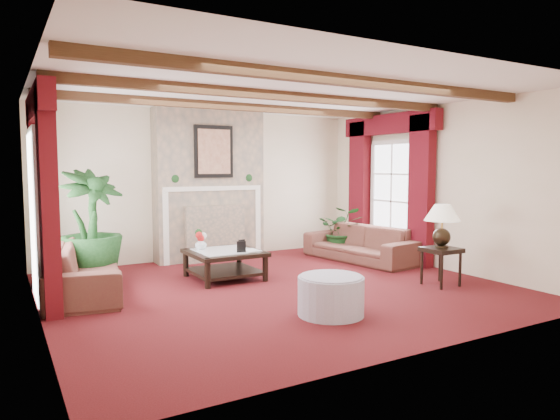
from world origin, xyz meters
TOP-DOWN VIEW (x-y plane):
  - floor at (0.00, 0.00)m, footprint 6.00×6.00m
  - ceiling at (0.00, 0.00)m, footprint 6.00×6.00m
  - back_wall at (0.00, 2.75)m, footprint 6.00×0.02m
  - left_wall at (-3.00, 0.00)m, footprint 0.02×5.50m
  - right_wall at (3.00, 0.00)m, footprint 0.02×5.50m
  - ceiling_beams at (0.00, 0.00)m, footprint 6.00×3.00m
  - fireplace at (0.00, 2.55)m, footprint 2.00×0.52m
  - french_door_left at (-2.97, 1.00)m, footprint 0.10×1.10m
  - french_door_right at (2.97, 1.00)m, footprint 0.10×1.10m
  - curtains_left at (-2.86, 1.00)m, footprint 0.20×2.40m
  - curtains_right at (2.86, 1.00)m, footprint 0.20×2.40m
  - sofa_left at (-2.37, 1.09)m, footprint 2.47×1.41m
  - sofa_right at (2.27, 1.05)m, footprint 2.32×1.26m
  - potted_palm at (-2.18, 1.80)m, footprint 2.14×2.33m
  - small_plant at (2.38, 1.74)m, footprint 1.76×1.76m
  - coffee_table at (-0.42, 0.92)m, footprint 1.04×1.04m
  - side_table at (2.09, -0.99)m, footprint 0.47×0.47m
  - ottoman at (-0.10, -1.38)m, footprint 0.76×0.76m
  - table_lamp at (2.09, -0.99)m, footprint 0.50×0.50m
  - flower_vase at (-0.69, 1.19)m, footprint 0.25×0.25m
  - book at (-0.21, 0.66)m, footprint 0.23×0.04m
  - photo_frame_a at (-0.28, 0.63)m, footprint 0.13×0.06m
  - photo_frame_b at (-0.09, 1.00)m, footprint 0.11×0.03m

SIDE VIEW (x-z plane):
  - floor at x=0.00m, z-range 0.00..0.00m
  - coffee_table at x=-0.42m, z-range 0.00..0.42m
  - ottoman at x=-0.10m, z-range 0.00..0.44m
  - side_table at x=2.09m, z-range 0.00..0.54m
  - small_plant at x=2.38m, z-range 0.00..0.73m
  - sofa_right at x=2.27m, z-range 0.00..0.83m
  - sofa_left at x=-2.37m, z-range 0.00..0.88m
  - potted_palm at x=-2.18m, z-range 0.00..0.93m
  - photo_frame_b at x=-0.09m, z-range 0.42..0.56m
  - photo_frame_a at x=-0.28m, z-range 0.42..0.60m
  - flower_vase at x=-0.69m, z-range 0.42..0.60m
  - book at x=-0.21m, z-range 0.42..0.73m
  - table_lamp at x=2.09m, z-range 0.54..1.18m
  - back_wall at x=0.00m, z-range 0.00..2.70m
  - left_wall at x=-3.00m, z-range 0.00..2.70m
  - right_wall at x=3.00m, z-range 0.00..2.70m
  - french_door_left at x=-2.97m, z-range 1.05..3.21m
  - french_door_right at x=2.97m, z-range 1.05..3.21m
  - curtains_left at x=-2.86m, z-range 1.28..3.83m
  - curtains_right at x=2.86m, z-range 1.28..3.83m
  - ceiling_beams at x=0.00m, z-range 2.58..2.70m
  - ceiling at x=0.00m, z-range 2.70..2.70m
  - fireplace at x=0.00m, z-range 1.35..4.05m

